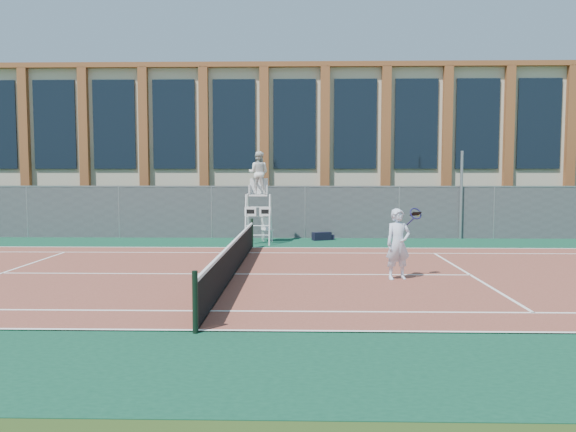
{
  "coord_description": "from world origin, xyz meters",
  "views": [
    {
      "loc": [
        1.82,
        -15.07,
        2.77
      ],
      "look_at": [
        1.4,
        3.0,
        1.39
      ],
      "focal_mm": 35.0,
      "sensor_mm": 36.0,
      "label": 1
    }
  ],
  "objects_px": {
    "umpire_chair": "(259,176)",
    "tennis_player": "(398,244)",
    "plastic_chair": "(267,227)",
    "steel_pole": "(461,195)"
  },
  "relations": [
    {
      "from": "plastic_chair",
      "to": "tennis_player",
      "type": "bearing_deg",
      "value": -65.13
    },
    {
      "from": "umpire_chair",
      "to": "plastic_chair",
      "type": "bearing_deg",
      "value": 69.79
    },
    {
      "from": "umpire_chair",
      "to": "plastic_chair",
      "type": "height_order",
      "value": "umpire_chair"
    },
    {
      "from": "steel_pole",
      "to": "plastic_chair",
      "type": "distance_m",
      "value": 8.3
    },
    {
      "from": "steel_pole",
      "to": "plastic_chair",
      "type": "relative_size",
      "value": 3.93
    },
    {
      "from": "umpire_chair",
      "to": "plastic_chair",
      "type": "distance_m",
      "value": 2.27
    },
    {
      "from": "plastic_chair",
      "to": "tennis_player",
      "type": "distance_m",
      "value": 9.31
    },
    {
      "from": "umpire_chair",
      "to": "tennis_player",
      "type": "relative_size",
      "value": 2.0
    },
    {
      "from": "tennis_player",
      "to": "steel_pole",
      "type": "bearing_deg",
      "value": 65.58
    },
    {
      "from": "umpire_chair",
      "to": "steel_pole",
      "type": "bearing_deg",
      "value": 11.08
    }
  ]
}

